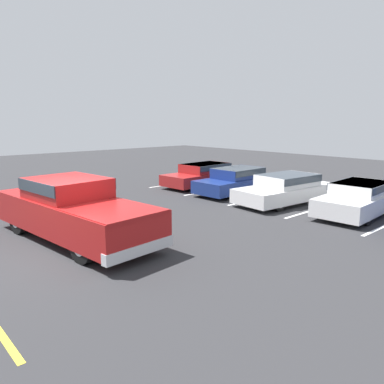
{
  "coord_description": "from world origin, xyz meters",
  "views": [
    {
      "loc": [
        9.58,
        -3.95,
        3.44
      ],
      "look_at": [
        0.14,
        4.48,
        1.0
      ],
      "focal_mm": 35.0,
      "sensor_mm": 36.0,
      "label": 1
    }
  ],
  "objects_px": {
    "pickup_truck": "(74,209)",
    "traffic_cone": "(74,197)",
    "parked_sedan_a": "(204,174)",
    "parked_sedan_c": "(286,188)",
    "parked_sedan_d": "(360,197)",
    "parked_sedan_b": "(237,180)"
  },
  "relations": [
    {
      "from": "parked_sedan_c",
      "to": "traffic_cone",
      "type": "xyz_separation_m",
      "value": [
        -5.85,
        -6.7,
        -0.39
      ]
    },
    {
      "from": "traffic_cone",
      "to": "parked_sedan_c",
      "type": "bearing_deg",
      "value": 48.87
    },
    {
      "from": "parked_sedan_d",
      "to": "parked_sedan_c",
      "type": "bearing_deg",
      "value": -86.75
    },
    {
      "from": "pickup_truck",
      "to": "parked_sedan_a",
      "type": "bearing_deg",
      "value": 108.67
    },
    {
      "from": "parked_sedan_a",
      "to": "parked_sedan_c",
      "type": "bearing_deg",
      "value": 83.06
    },
    {
      "from": "parked_sedan_c",
      "to": "traffic_cone",
      "type": "distance_m",
      "value": 8.9
    },
    {
      "from": "parked_sedan_b",
      "to": "parked_sedan_c",
      "type": "height_order",
      "value": "parked_sedan_b"
    },
    {
      "from": "parked_sedan_a",
      "to": "parked_sedan_d",
      "type": "bearing_deg",
      "value": 86.76
    },
    {
      "from": "parked_sedan_d",
      "to": "traffic_cone",
      "type": "relative_size",
      "value": 7.97
    },
    {
      "from": "parked_sedan_b",
      "to": "traffic_cone",
      "type": "bearing_deg",
      "value": -26.19
    },
    {
      "from": "parked_sedan_b",
      "to": "parked_sedan_d",
      "type": "bearing_deg",
      "value": 91.19
    },
    {
      "from": "traffic_cone",
      "to": "parked_sedan_b",
      "type": "bearing_deg",
      "value": 65.56
    },
    {
      "from": "parked_sedan_c",
      "to": "traffic_cone",
      "type": "height_order",
      "value": "parked_sedan_c"
    },
    {
      "from": "pickup_truck",
      "to": "parked_sedan_c",
      "type": "relative_size",
      "value": 1.29
    },
    {
      "from": "parked_sedan_a",
      "to": "parked_sedan_c",
      "type": "xyz_separation_m",
      "value": [
        5.37,
        -0.36,
        0.01
      ]
    },
    {
      "from": "traffic_cone",
      "to": "pickup_truck",
      "type": "bearing_deg",
      "value": -24.07
    },
    {
      "from": "parked_sedan_c",
      "to": "parked_sedan_d",
      "type": "xyz_separation_m",
      "value": [
        2.95,
        0.34,
        -0.0
      ]
    },
    {
      "from": "traffic_cone",
      "to": "parked_sedan_d",
      "type": "bearing_deg",
      "value": 38.68
    },
    {
      "from": "pickup_truck",
      "to": "traffic_cone",
      "type": "xyz_separation_m",
      "value": [
        -4.63,
        2.07,
        -0.65
      ]
    },
    {
      "from": "parked_sedan_a",
      "to": "traffic_cone",
      "type": "xyz_separation_m",
      "value": [
        -0.48,
        -7.05,
        -0.37
      ]
    },
    {
      "from": "pickup_truck",
      "to": "parked_sedan_a",
      "type": "distance_m",
      "value": 10.03
    },
    {
      "from": "pickup_truck",
      "to": "parked_sedan_b",
      "type": "distance_m",
      "value": 8.95
    }
  ]
}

